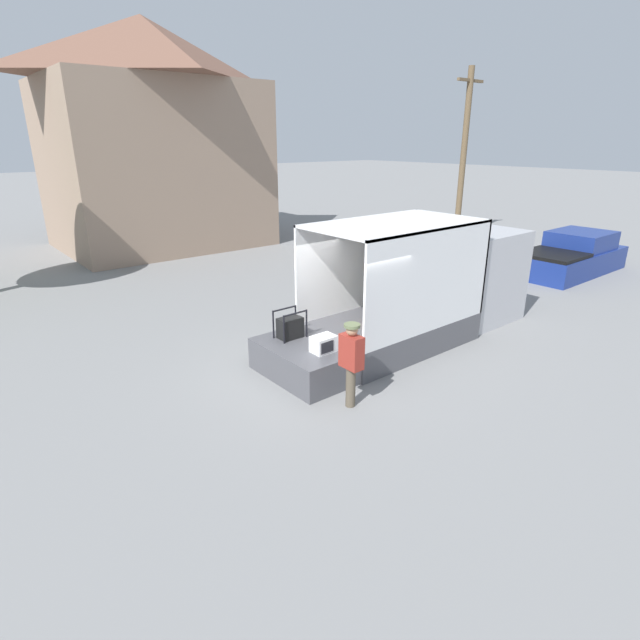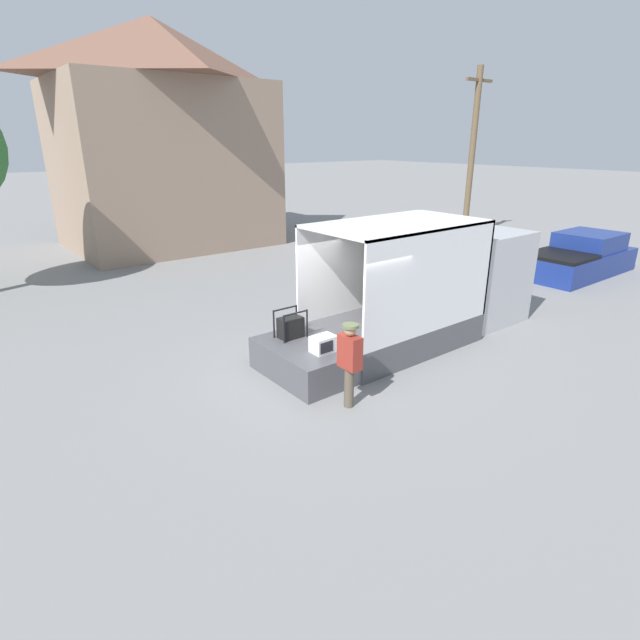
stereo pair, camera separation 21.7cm
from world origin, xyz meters
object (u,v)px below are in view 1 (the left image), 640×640
at_px(microwave, 324,344).
at_px(worker_person, 351,357).
at_px(pickup_truck_blue, 572,256).
at_px(box_truck, 442,290).
at_px(utility_pole, 464,154).
at_px(portable_generator, 291,327).

height_order(microwave, worker_person, worker_person).
bearing_deg(pickup_truck_blue, box_truck, -176.27).
distance_m(microwave, utility_pole, 17.14).
distance_m(pickup_truck_blue, utility_pole, 7.83).
relative_size(microwave, worker_person, 0.30).
relative_size(worker_person, pickup_truck_blue, 0.33).
distance_m(box_truck, portable_generator, 4.44).
bearing_deg(portable_generator, worker_person, -94.81).
bearing_deg(utility_pole, worker_person, -149.93).
relative_size(microwave, utility_pole, 0.06).
height_order(microwave, pickup_truck_blue, pickup_truck_blue).
bearing_deg(utility_pole, portable_generator, -155.92).
height_order(box_truck, portable_generator, box_truck).
height_order(portable_generator, worker_person, worker_person).
xyz_separation_m(microwave, worker_person, (-0.23, -1.05, 0.14)).
xyz_separation_m(portable_generator, pickup_truck_blue, (12.81, 0.02, -0.31)).
relative_size(pickup_truck_blue, utility_pole, 0.63).
relative_size(box_truck, portable_generator, 10.05).
distance_m(box_truck, worker_person, 4.84).
bearing_deg(utility_pole, box_truck, -145.69).
height_order(portable_generator, pickup_truck_blue, pickup_truck_blue).
bearing_deg(worker_person, microwave, 77.79).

